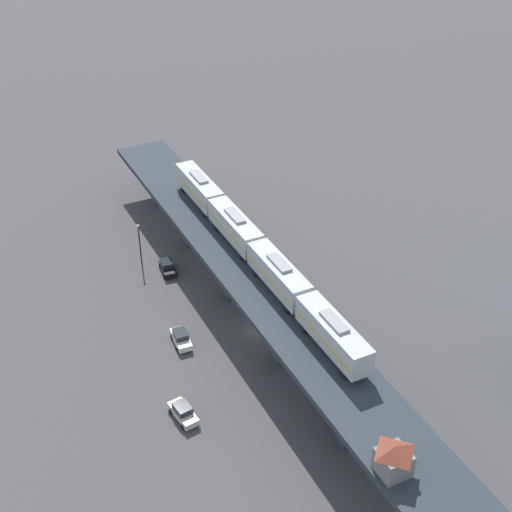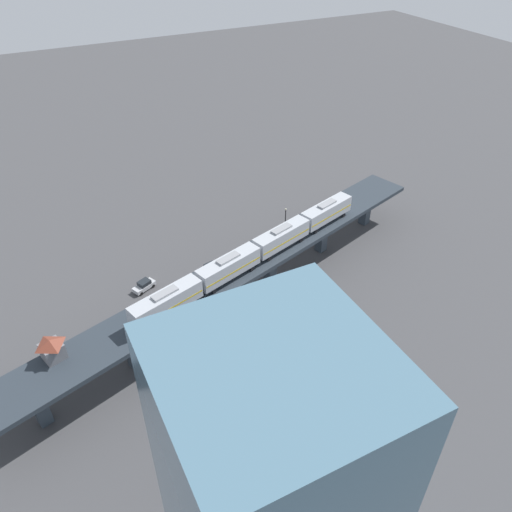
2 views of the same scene
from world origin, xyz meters
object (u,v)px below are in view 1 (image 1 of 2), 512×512
street_car_silver (183,412)px  delivery_truck (352,385)px  street_car_white (181,338)px  street_car_black (167,267)px  signal_hut (394,458)px  street_lamp (140,241)px  subway_train (256,249)px

street_car_silver → delivery_truck: delivery_truck is taller
street_car_white → street_car_black: same height
signal_hut → street_car_silver: signal_hut is taller
street_car_black → street_lamp: size_ratio=0.67×
street_car_silver → street_lamp: street_lamp is taller
subway_train → street_car_black: size_ratio=10.44×
signal_hut → street_car_white: bearing=-60.2°
street_car_white → street_car_silver: bearing=86.6°
street_lamp → street_car_silver: bearing=96.5°
signal_hut → subway_train: bearing=-79.0°
signal_hut → street_lamp: signal_hut is taller
signal_hut → street_car_black: 50.98m
subway_train → delivery_truck: subway_train is taller
signal_hut → delivery_truck: signal_hut is taller
subway_train → street_car_silver: size_ratio=10.19×
street_car_white → subway_train: bearing=-156.0°
street_car_silver → delivery_truck: (-19.85, -0.22, 0.82)m
street_car_white → delivery_truck: 23.00m
subway_train → street_lamp: 21.87m
street_lamp → street_car_black: bearing=143.4°
street_car_white → street_car_silver: size_ratio=0.98×
street_car_black → street_car_silver: bearing=89.9°
street_car_silver → signal_hut: bearing=136.4°
street_lamp → street_car_white: bearing=102.9°
signal_hut → street_car_silver: (18.16, -17.31, -8.73)m
street_car_white → delivery_truck: delivery_truck is taller
subway_train → street_lamp: subway_train is taller
street_car_silver → delivery_truck: size_ratio=0.63×
subway_train → signal_hut: bearing=101.0°
subway_train → street_car_black: bearing=-46.3°
signal_hut → street_lamp: size_ratio=0.58×
subway_train → signal_hut: 35.71m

